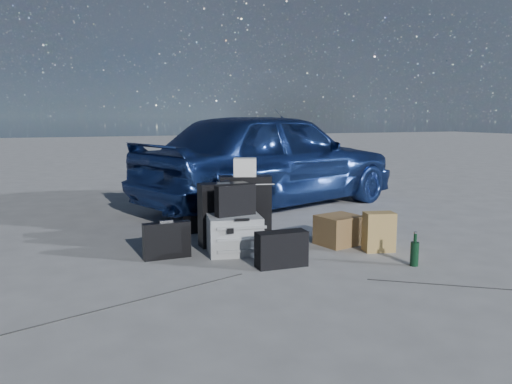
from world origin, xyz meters
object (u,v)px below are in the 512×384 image
Objects in this scene: briefcase at (167,240)px; suitcase_right at (245,207)px; car at (272,159)px; suitcase_left at (223,214)px; cardboard_box at (339,230)px; green_bottle at (415,250)px; duffel_bag at (214,215)px; pelican_case at (234,234)px.

suitcase_right reaches higher than briefcase.
car is 2.95m from briefcase.
cardboard_box is (1.12, -0.42, -0.17)m from suitcase_left.
briefcase is at bearing 152.12° from green_bottle.
suitcase_right reaches higher than duffel_bag.
suitcase_right reaches higher than suitcase_left.
duffel_bag reaches higher than green_bottle.
green_bottle is at bearing -64.26° from duffel_bag.
duffel_bag is (-1.23, -1.09, -0.54)m from car.
green_bottle is at bearing -46.12° from suitcase_left.
briefcase is 1.28m from duffel_bag.
car is 8.23× the size of pelican_case.
suitcase_left reaches higher than briefcase.
suitcase_right is (0.33, 0.58, 0.15)m from pelican_case.
suitcase_left is 0.78m from duffel_bag.
briefcase is (-0.65, 0.06, -0.01)m from pelican_case.
pelican_case is at bearing 143.47° from green_bottle.
briefcase is at bearing 175.22° from cardboard_box.
briefcase is at bearing -174.83° from pelican_case.
suitcase_left is 1.60× the size of cardboard_box.
car is 1.92m from suitcase_right.
briefcase is 1.77m from cardboard_box.
suitcase_left is 0.96× the size of suitcase_right.
cardboard_box is at bearing 104.28° from green_bottle.
car is 2.31m from suitcase_left.
suitcase_left is 2.19× the size of green_bottle.
duffel_bag is at bearing 51.84° from briefcase.
car reaches higher than suitcase_left.
pelican_case is at bearing -91.07° from suitcase_left.
car is 6.28× the size of duffel_bag.
cardboard_box is (1.76, -0.15, -0.02)m from briefcase.
pelican_case is at bearing 128.04° from car.
green_bottle is (-0.00, -3.16, -0.56)m from car.
duffel_bag is 1.53m from cardboard_box.
pelican_case reaches higher than green_bottle.
pelican_case is 1.08m from duffel_bag.
duffel_bag reaches higher than cardboard_box.
cardboard_box is at bearing 5.69° from pelican_case.
car is at bearing 36.71° from duffel_bag.
pelican_case reaches higher than duffel_bag.
suitcase_left is 0.98× the size of duffel_bag.
suitcase_right is at bearing 26.95° from briefcase.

